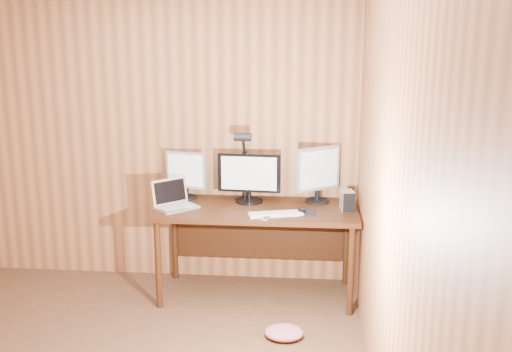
# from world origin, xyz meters

# --- Properties ---
(room_shell) EXTENTS (4.00, 4.00, 4.00)m
(room_shell) POSITION_xyz_m (0.00, 0.00, 1.25)
(room_shell) COLOR #51331F
(room_shell) RESTS_ON ground
(desk) EXTENTS (1.60, 0.70, 0.75)m
(desk) POSITION_xyz_m (0.93, 1.70, 0.63)
(desk) COLOR #32180A
(desk) RESTS_ON floor
(monitor_center) EXTENTS (0.52, 0.22, 0.40)m
(monitor_center) POSITION_xyz_m (0.86, 1.78, 0.96)
(monitor_center) COLOR black
(monitor_center) RESTS_ON desk
(monitor_left) EXTENTS (0.35, 0.17, 0.40)m
(monitor_left) POSITION_xyz_m (0.32, 1.84, 0.96)
(monitor_left) COLOR black
(monitor_left) RESTS_ON desk
(monitor_right) EXTENTS (0.35, 0.27, 0.46)m
(monitor_right) POSITION_xyz_m (1.41, 1.82, 1.00)
(monitor_right) COLOR black
(monitor_right) RESTS_ON desk
(laptop) EXTENTS (0.39, 0.38, 0.22)m
(laptop) POSITION_xyz_m (0.27, 1.58, 0.81)
(laptop) COLOR silver
(laptop) RESTS_ON desk
(keyboard) EXTENTS (0.43, 0.23, 0.02)m
(keyboard) POSITION_xyz_m (1.09, 1.44, 0.76)
(keyboard) COLOR white
(keyboard) RESTS_ON desk
(mousepad) EXTENTS (0.23, 0.19, 0.00)m
(mousepad) POSITION_xyz_m (1.29, 1.52, 0.75)
(mousepad) COLOR black
(mousepad) RESTS_ON desk
(mouse) EXTENTS (0.07, 0.11, 0.04)m
(mouse) POSITION_xyz_m (1.29, 1.52, 0.77)
(mouse) COLOR black
(mouse) RESTS_ON mousepad
(hard_drive) EXTENTS (0.12, 0.16, 0.16)m
(hard_drive) POSITION_xyz_m (1.64, 1.62, 0.83)
(hard_drive) COLOR silver
(hard_drive) RESTS_ON desk
(phone) EXTENTS (0.08, 0.11, 0.01)m
(phone) POSITION_xyz_m (1.03, 1.34, 0.76)
(phone) COLOR silver
(phone) RESTS_ON desk
(speaker) EXTENTS (0.05, 0.05, 0.12)m
(speaker) POSITION_xyz_m (1.69, 1.87, 0.81)
(speaker) COLOR black
(speaker) RESTS_ON desk
(desk_lamp) EXTENTS (0.14, 0.20, 0.62)m
(desk_lamp) POSITION_xyz_m (0.81, 1.82, 1.13)
(desk_lamp) COLOR black
(desk_lamp) RESTS_ON desk
(fabric_pile) EXTENTS (0.31, 0.26, 0.09)m
(fabric_pile) POSITION_xyz_m (1.19, 0.93, 0.04)
(fabric_pile) COLOR #B8596B
(fabric_pile) RESTS_ON floor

